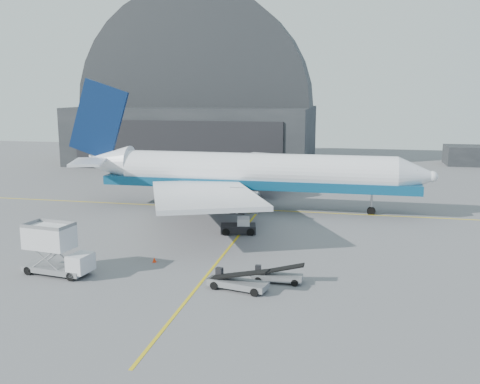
% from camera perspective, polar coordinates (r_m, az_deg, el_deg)
% --- Properties ---
extents(ground, '(200.00, 200.00, 0.00)m').
position_cam_1_polar(ground, '(51.53, -1.79, -6.71)').
color(ground, '#565659').
rests_on(ground, ground).
extents(taxi_lines, '(80.00, 42.12, 0.02)m').
position_cam_1_polar(taxi_lines, '(63.44, 0.94, -3.33)').
color(taxi_lines, gold).
rests_on(taxi_lines, ground).
extents(hangar, '(50.00, 28.30, 28.00)m').
position_cam_1_polar(hangar, '(117.77, -4.72, 7.86)').
color(hangar, black).
rests_on(hangar, ground).
extents(distant_bldg_a, '(14.00, 8.00, 4.00)m').
position_cam_1_polar(distant_bldg_a, '(123.53, 24.19, 2.63)').
color(distant_bldg_a, black).
rests_on(distant_bldg_a, ground).
extents(airliner, '(49.18, 47.69, 17.26)m').
position_cam_1_polar(airliner, '(70.30, 0.21, 2.07)').
color(airliner, white).
rests_on(airliner, ground).
extents(catering_truck, '(6.32, 3.06, 4.18)m').
position_cam_1_polar(catering_truck, '(48.29, -19.11, -5.90)').
color(catering_truck, slate).
rests_on(catering_truck, ground).
extents(pushback_tug, '(4.17, 2.92, 1.77)m').
position_cam_1_polar(pushback_tug, '(58.91, -0.08, -3.79)').
color(pushback_tug, black).
rests_on(pushback_tug, ground).
extents(belt_loader_a, '(5.17, 2.62, 1.93)m').
position_cam_1_polar(belt_loader_a, '(42.75, -0.27, -9.60)').
color(belt_loader_a, slate).
rests_on(belt_loader_a, ground).
extents(belt_loader_b, '(4.38, 1.56, 1.67)m').
position_cam_1_polar(belt_loader_b, '(44.44, 3.93, -8.92)').
color(belt_loader_b, slate).
rests_on(belt_loader_b, ground).
extents(traffic_cone, '(0.34, 0.34, 0.50)m').
position_cam_1_polar(traffic_cone, '(49.91, -9.13, -7.15)').
color(traffic_cone, red).
rests_on(traffic_cone, ground).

